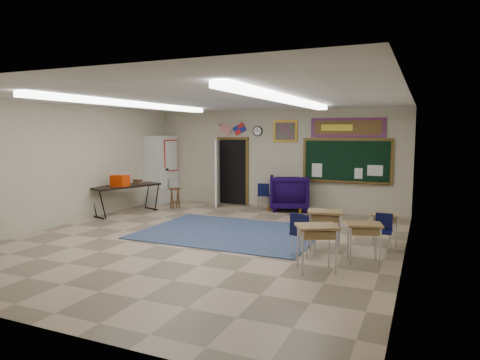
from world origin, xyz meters
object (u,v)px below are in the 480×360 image
at_px(folding_table, 126,198).
at_px(student_desk_front_right, 385,227).
at_px(wooden_stool, 175,198).
at_px(student_desk_front_left, 325,228).
at_px(wingback_armchair, 289,193).

bearing_deg(folding_table, student_desk_front_right, 14.13).
distance_m(student_desk_front_right, wooden_stool, 6.53).
distance_m(student_desk_front_left, wooden_stool, 5.90).
distance_m(wingback_armchair, student_desk_front_right, 4.24).
xyz_separation_m(student_desk_front_right, folding_table, (-7.08, 0.58, 0.09)).
bearing_deg(wingback_armchair, student_desk_front_right, 116.21).
bearing_deg(student_desk_front_left, folding_table, 153.50).
xyz_separation_m(student_desk_front_left, wooden_stool, (-5.20, 2.78, -0.12)).
distance_m(wingback_armchair, folding_table, 4.75).
xyz_separation_m(folding_table, wooden_stool, (0.83, 1.28, -0.13)).
relative_size(student_desk_front_left, student_desk_front_right, 1.22).
height_order(wingback_armchair, student_desk_front_left, wingback_armchair).
xyz_separation_m(student_desk_front_left, folding_table, (-6.03, 1.51, 0.01)).
xyz_separation_m(wingback_armchair, wooden_stool, (-3.26, -1.15, -0.20)).
height_order(student_desk_front_right, folding_table, folding_table).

